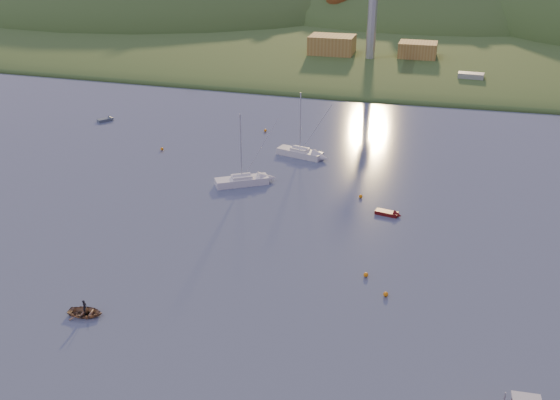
% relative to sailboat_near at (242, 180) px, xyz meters
% --- Properties ---
extents(far_shore, '(620.00, 220.00, 1.50)m').
position_rel_sailboat_near_xyz_m(far_shore, '(5.31, 186.27, -0.68)').
color(far_shore, '#2C471C').
rests_on(far_shore, ground).
extents(shore_slope, '(640.00, 150.00, 7.00)m').
position_rel_sailboat_near_xyz_m(shore_slope, '(5.31, 121.27, -0.68)').
color(shore_slope, '#2C471C').
rests_on(shore_slope, ground).
extents(hill_left_far, '(120.00, 100.00, 32.00)m').
position_rel_sailboat_near_xyz_m(hill_left_far, '(-154.69, 171.27, -0.68)').
color(hill_left_far, '#2C471C').
rests_on(hill_left_far, ground).
extents(hill_left, '(170.00, 140.00, 44.00)m').
position_rel_sailboat_near_xyz_m(hill_left, '(-84.69, 156.27, -0.68)').
color(hill_left, '#2C471C').
rests_on(hill_left, ground).
extents(hill_center, '(140.00, 120.00, 36.00)m').
position_rel_sailboat_near_xyz_m(hill_center, '(15.31, 166.27, -0.68)').
color(hill_center, '#2C471C').
rests_on(hill_center, ground).
extents(hillside_trees, '(280.00, 50.00, 32.00)m').
position_rel_sailboat_near_xyz_m(hillside_trees, '(5.31, 141.27, -0.68)').
color(hillside_trees, '#174218').
rests_on(hillside_trees, ground).
extents(wharf, '(42.00, 16.00, 2.40)m').
position_rel_sailboat_near_xyz_m(wharf, '(10.31, 78.27, 0.52)').
color(wharf, slate).
rests_on(wharf, ground).
extents(shed_west, '(11.00, 8.00, 4.80)m').
position_rel_sailboat_near_xyz_m(shed_west, '(-2.69, 79.27, 4.12)').
color(shed_west, '#A47636').
rests_on(shed_west, wharf).
extents(shed_east, '(9.00, 7.00, 4.00)m').
position_rel_sailboat_near_xyz_m(shed_east, '(18.31, 80.27, 3.72)').
color(shed_east, '#A47636').
rests_on(shed_east, wharf).
extents(sailboat_near, '(7.45, 5.69, 10.22)m').
position_rel_sailboat_near_xyz_m(sailboat_near, '(0.00, 0.00, 0.00)').
color(sailboat_near, white).
rests_on(sailboat_near, ground).
extents(sailboat_far, '(7.62, 4.03, 10.14)m').
position_rel_sailboat_near_xyz_m(sailboat_far, '(5.18, 13.10, -0.00)').
color(sailboat_far, silver).
rests_on(sailboat_far, ground).
extents(canoe, '(3.59, 2.75, 0.69)m').
position_rel_sailboat_near_xyz_m(canoe, '(-4.24, -33.69, -0.34)').
color(canoe, '#87664A').
rests_on(canoe, ground).
extents(paddler, '(0.40, 0.55, 1.41)m').
position_rel_sailboat_near_xyz_m(paddler, '(-4.24, -33.69, 0.02)').
color(paddler, black).
rests_on(paddler, ground).
extents(red_tender, '(3.48, 1.76, 1.13)m').
position_rel_sailboat_near_xyz_m(red_tender, '(21.29, -4.51, -0.44)').
color(red_tender, '#570C0C').
rests_on(red_tender, ground).
extents(grey_dinghy, '(2.85, 3.21, 1.18)m').
position_rel_sailboat_near_xyz_m(grey_dinghy, '(-33.22, 21.93, -0.44)').
color(grey_dinghy, '#506069').
rests_on(grey_dinghy, ground).
extents(work_vessel, '(12.87, 5.37, 3.24)m').
position_rel_sailboat_near_xyz_m(work_vessel, '(30.94, 64.32, 0.47)').
color(work_vessel, '#535E6D').
rests_on(work_vessel, ground).
extents(buoy_0, '(0.50, 0.50, 0.50)m').
position_rel_sailboat_near_xyz_m(buoy_0, '(20.25, -19.86, -0.43)').
color(buoy_0, orange).
rests_on(buoy_0, ground).
extents(buoy_1, '(0.50, 0.50, 0.50)m').
position_rel_sailboat_near_xyz_m(buoy_1, '(16.74, -0.19, -0.43)').
color(buoy_1, orange).
rests_on(buoy_1, ground).
extents(buoy_2, '(0.50, 0.50, 0.50)m').
position_rel_sailboat_near_xyz_m(buoy_2, '(-16.79, 9.86, -0.43)').
color(buoy_2, orange).
rests_on(buoy_2, ground).
extents(buoy_3, '(0.50, 0.50, 0.50)m').
position_rel_sailboat_near_xyz_m(buoy_3, '(-3.48, 23.30, -0.43)').
color(buoy_3, orange).
rests_on(buoy_3, ground).
extents(buoy_4, '(0.50, 0.50, 0.50)m').
position_rel_sailboat_near_xyz_m(buoy_4, '(22.66, -23.00, -0.43)').
color(buoy_4, orange).
rests_on(buoy_4, ground).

